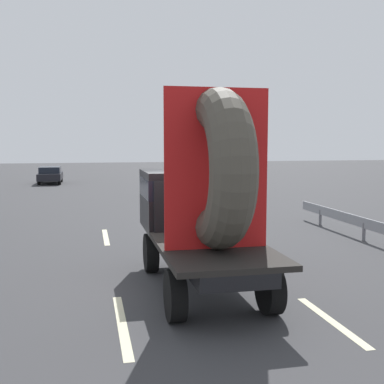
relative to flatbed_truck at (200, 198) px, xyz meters
The scene contains 8 objects.
ground_plane 1.94m from the flatbed_truck, 127.58° to the left, with size 120.00×120.00×0.00m, color #38383A.
flatbed_truck is the anchor object (origin of this frame).
distant_sedan 16.50m from the flatbed_truck, 77.74° to the left, with size 1.73×4.03×1.31m.
lane_dash_left_near 3.10m from the flatbed_truck, 135.27° to the right, with size 2.86×0.16×0.01m, color beige.
lane_dash_left_far 6.34m from the flatbed_truck, 106.76° to the left, with size 2.61×0.16×0.01m, color beige.
lane_dash_right_near 3.47m from the flatbed_truck, 53.11° to the right, with size 2.38×0.16×0.01m, color beige.
lane_dash_right_far 6.79m from the flatbed_truck, 74.48° to the left, with size 2.46×0.16×0.01m, color beige.
oncoming_car 26.99m from the flatbed_truck, 100.55° to the left, with size 1.60×3.72×1.22m.
Camera 1 is at (-1.98, -9.89, 3.05)m, focal length 45.03 mm.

